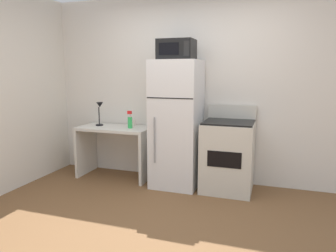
{
  "coord_description": "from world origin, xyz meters",
  "views": [
    {
      "loc": [
        1.06,
        -2.69,
        1.54
      ],
      "look_at": [
        -0.22,
        1.1,
        0.86
      ],
      "focal_mm": 33.77,
      "sensor_mm": 36.0,
      "label": 1
    }
  ],
  "objects_px": {
    "refrigerator": "(177,124)",
    "microwave": "(177,50)",
    "desk_lamp": "(100,110)",
    "coffee_mug": "(132,123)",
    "spray_bottle": "(130,121)",
    "desk": "(115,143)",
    "oven_range": "(228,156)"
  },
  "relations": [
    {
      "from": "microwave",
      "to": "desk",
      "type": "bearing_deg",
      "value": 176.53
    },
    {
      "from": "refrigerator",
      "to": "microwave",
      "type": "distance_m",
      "value": 0.98
    },
    {
      "from": "spray_bottle",
      "to": "coffee_mug",
      "type": "distance_m",
      "value": 0.16
    },
    {
      "from": "spray_bottle",
      "to": "desk",
      "type": "bearing_deg",
      "value": 175.94
    },
    {
      "from": "desk_lamp",
      "to": "refrigerator",
      "type": "height_order",
      "value": "refrigerator"
    },
    {
      "from": "desk_lamp",
      "to": "refrigerator",
      "type": "xyz_separation_m",
      "value": [
        1.21,
        -0.06,
        -0.14
      ]
    },
    {
      "from": "coffee_mug",
      "to": "microwave",
      "type": "bearing_deg",
      "value": -14.19
    },
    {
      "from": "desk",
      "to": "spray_bottle",
      "type": "relative_size",
      "value": 4.24
    },
    {
      "from": "spray_bottle",
      "to": "oven_range",
      "type": "xyz_separation_m",
      "value": [
        1.4,
        -0.01,
        -0.38
      ]
    },
    {
      "from": "refrigerator",
      "to": "microwave",
      "type": "height_order",
      "value": "microwave"
    },
    {
      "from": "coffee_mug",
      "to": "microwave",
      "type": "height_order",
      "value": "microwave"
    },
    {
      "from": "coffee_mug",
      "to": "oven_range",
      "type": "bearing_deg",
      "value": -6.08
    },
    {
      "from": "desk",
      "to": "desk_lamp",
      "type": "bearing_deg",
      "value": 174.97
    },
    {
      "from": "desk",
      "to": "spray_bottle",
      "type": "distance_m",
      "value": 0.42
    },
    {
      "from": "refrigerator",
      "to": "microwave",
      "type": "bearing_deg",
      "value": -89.68
    },
    {
      "from": "desk_lamp",
      "to": "spray_bottle",
      "type": "xyz_separation_m",
      "value": [
        0.51,
        -0.04,
        -0.14
      ]
    },
    {
      "from": "desk_lamp",
      "to": "refrigerator",
      "type": "distance_m",
      "value": 1.22
    },
    {
      "from": "desk",
      "to": "spray_bottle",
      "type": "height_order",
      "value": "spray_bottle"
    },
    {
      "from": "desk",
      "to": "coffee_mug",
      "type": "xyz_separation_m",
      "value": [
        0.22,
        0.13,
        0.28
      ]
    },
    {
      "from": "spray_bottle",
      "to": "coffee_mug",
      "type": "relative_size",
      "value": 2.62
    },
    {
      "from": "coffee_mug",
      "to": "refrigerator",
      "type": "relative_size",
      "value": 0.06
    },
    {
      "from": "desk",
      "to": "microwave",
      "type": "relative_size",
      "value": 2.3
    },
    {
      "from": "coffee_mug",
      "to": "oven_range",
      "type": "xyz_separation_m",
      "value": [
        1.42,
        -0.15,
        -0.33
      ]
    },
    {
      "from": "coffee_mug",
      "to": "desk_lamp",
      "type": "bearing_deg",
      "value": -167.73
    },
    {
      "from": "desk_lamp",
      "to": "coffee_mug",
      "type": "distance_m",
      "value": 0.53
    },
    {
      "from": "desk_lamp",
      "to": "oven_range",
      "type": "height_order",
      "value": "desk_lamp"
    },
    {
      "from": "microwave",
      "to": "oven_range",
      "type": "xyz_separation_m",
      "value": [
        0.69,
        0.03,
        -1.36
      ]
    },
    {
      "from": "spray_bottle",
      "to": "refrigerator",
      "type": "distance_m",
      "value": 0.7
    },
    {
      "from": "spray_bottle",
      "to": "microwave",
      "type": "relative_size",
      "value": 0.54
    },
    {
      "from": "spray_bottle",
      "to": "refrigerator",
      "type": "height_order",
      "value": "refrigerator"
    },
    {
      "from": "microwave",
      "to": "oven_range",
      "type": "distance_m",
      "value": 1.53
    },
    {
      "from": "microwave",
      "to": "refrigerator",
      "type": "bearing_deg",
      "value": 90.32
    }
  ]
}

